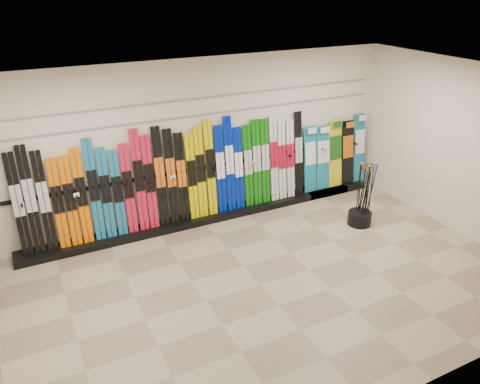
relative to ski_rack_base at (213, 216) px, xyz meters
name	(u,v)px	position (x,y,z in m)	size (l,w,h in m)	color
floor	(260,285)	(-0.22, -2.28, -0.06)	(8.00, 8.00, 0.00)	#87725D
back_wall	(195,143)	(-0.22, 0.22, 1.44)	(8.00, 8.00, 0.00)	beige
right_wall	(465,151)	(3.78, -2.28, 1.44)	(5.00, 5.00, 0.00)	beige
ceiling	(264,86)	(-0.22, -2.28, 2.94)	(8.00, 8.00, 0.00)	silver
ski_rack_base	(213,216)	(0.00, 0.00, 0.00)	(8.00, 0.40, 0.12)	black
skis	(176,178)	(-0.67, 0.05, 0.90)	(5.37, 0.24, 1.81)	black
snowboards	(335,154)	(2.87, 0.07, 0.75)	(1.56, 0.23, 1.47)	#14728C
pole_bin	(360,218)	(2.36, -1.44, 0.07)	(0.44, 0.44, 0.25)	black
ski_poles	(365,194)	(2.42, -1.44, 0.55)	(0.31, 0.33, 1.18)	black
slatwall_rail_0	(194,116)	(-0.22, 0.20, 1.94)	(7.60, 0.02, 0.03)	gray
slatwall_rail_1	(194,99)	(-0.22, 0.20, 2.24)	(7.60, 0.02, 0.03)	gray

